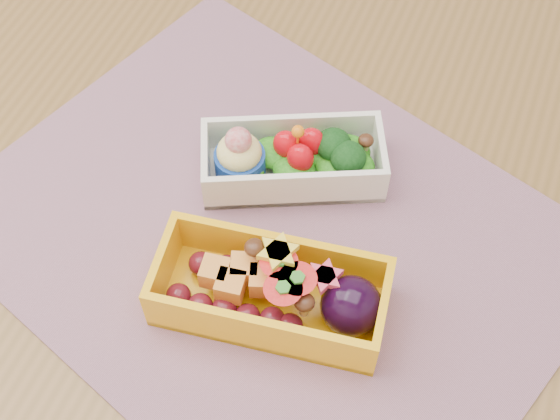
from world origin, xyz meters
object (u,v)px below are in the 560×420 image
at_px(bento_yellow, 275,292).
at_px(bento_white, 292,160).
at_px(placemat, 270,236).
at_px(table, 277,262).

bearing_deg(bento_yellow, bento_white, 97.65).
height_order(placemat, bento_yellow, bento_yellow).
bearing_deg(table, bento_yellow, -68.51).
bearing_deg(placemat, bento_yellow, -64.02).
distance_m(table, placemat, 0.11).
distance_m(placemat, bento_white, 0.07).
xyz_separation_m(table, bento_yellow, (0.04, -0.09, 0.13)).
distance_m(bento_white, bento_yellow, 0.14).
relative_size(table, bento_white, 6.83).
xyz_separation_m(table, bento_white, (0.00, 0.04, 0.12)).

